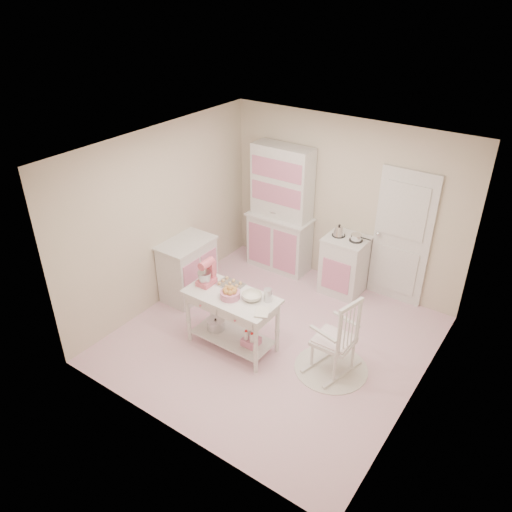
{
  "coord_description": "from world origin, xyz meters",
  "views": [
    {
      "loc": [
        2.84,
        -4.48,
        4.32
      ],
      "look_at": [
        -0.34,
        0.08,
        1.14
      ],
      "focal_mm": 35.0,
      "sensor_mm": 36.0,
      "label": 1
    }
  ],
  "objects": [
    {
      "name": "cookie_tray",
      "position": [
        -0.52,
        -0.24,
        0.81
      ],
      "size": [
        0.34,
        0.24,
        0.02
      ],
      "primitive_type": "cube",
      "color": "silver",
      "rests_on": "work_table"
    },
    {
      "name": "stove",
      "position": [
        0.23,
        1.61,
        0.46
      ],
      "size": [
        0.62,
        0.57,
        0.92
      ],
      "primitive_type": "cube",
      "color": "white",
      "rests_on": "ground"
    },
    {
      "name": "mixing_bowl",
      "position": [
        -0.11,
        -0.34,
        0.84
      ],
      "size": [
        0.25,
        0.25,
        0.08
      ],
      "primitive_type": "imported",
      "color": "silver",
      "rests_on": "work_table"
    },
    {
      "name": "work_table",
      "position": [
        -0.37,
        -0.42,
        0.4
      ],
      "size": [
        1.2,
        0.6,
        0.8
      ],
      "primitive_type": "cube",
      "color": "white",
      "rests_on": "ground"
    },
    {
      "name": "base_cabinet",
      "position": [
        -1.63,
        0.15,
        0.46
      ],
      "size": [
        0.54,
        0.84,
        0.92
      ],
      "primitive_type": "cube",
      "color": "white",
      "rests_on": "ground"
    },
    {
      "name": "metal_pitcher",
      "position": [
        0.07,
        -0.26,
        0.89
      ],
      "size": [
        0.1,
        0.1,
        0.17
      ],
      "primitive_type": "cylinder",
      "color": "silver",
      "rests_on": "work_table"
    },
    {
      "name": "recipe_book",
      "position": [
        0.08,
        -0.54,
        0.81
      ],
      "size": [
        0.24,
        0.27,
        0.02
      ],
      "primitive_type": "imported",
      "rotation": [
        0.0,
        0.0,
        0.42
      ],
      "color": "silver",
      "rests_on": "work_table"
    },
    {
      "name": "rocking_chair",
      "position": [
        0.91,
        -0.07,
        0.55
      ],
      "size": [
        0.64,
        0.81,
        1.1
      ],
      "primitive_type": "cube",
      "rotation": [
        0.0,
        0.0,
        -0.24
      ],
      "color": "white",
      "rests_on": "ground"
    },
    {
      "name": "lace_rug",
      "position": [
        0.91,
        -0.07,
        0.01
      ],
      "size": [
        0.92,
        0.92,
        0.01
      ],
      "primitive_type": "cylinder",
      "color": "white",
      "rests_on": "ground"
    },
    {
      "name": "bread_basket",
      "position": [
        -0.35,
        -0.47,
        0.85
      ],
      "size": [
        0.25,
        0.25,
        0.09
      ],
      "primitive_type": "cylinder",
      "color": "pink",
      "rests_on": "work_table"
    },
    {
      "name": "hutch",
      "position": [
        -0.97,
        1.66,
        1.04
      ],
      "size": [
        1.06,
        0.5,
        2.08
      ],
      "primitive_type": "cube",
      "color": "white",
      "rests_on": "ground"
    },
    {
      "name": "room_shell",
      "position": [
        0.0,
        0.0,
        1.65
      ],
      "size": [
        3.84,
        3.84,
        2.62
      ],
      "color": "pink",
      "rests_on": "ground"
    },
    {
      "name": "stand_mixer",
      "position": [
        -0.79,
        -0.4,
        0.97
      ],
      "size": [
        0.2,
        0.28,
        0.34
      ],
      "primitive_type": "cube",
      "rotation": [
        0.0,
        0.0,
        0.02
      ],
      "color": "#D85B6D",
      "rests_on": "work_table"
    },
    {
      "name": "door",
      "position": [
        0.95,
        1.87,
        1.02
      ],
      "size": [
        0.82,
        0.05,
        2.04
      ],
      "primitive_type": "cube",
      "color": "white",
      "rests_on": "ground"
    }
  ]
}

